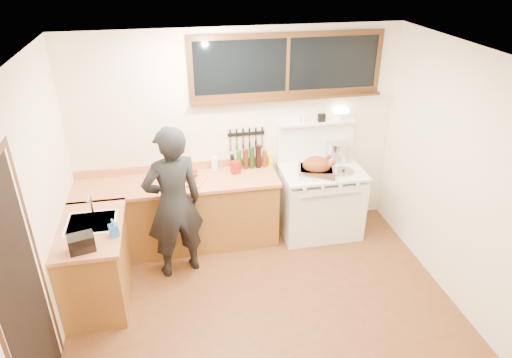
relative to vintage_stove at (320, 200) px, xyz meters
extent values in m
cube|color=#582F17|center=(-1.00, -1.41, -0.48)|extent=(4.00, 3.50, 0.02)
cube|color=white|center=(-1.00, 0.36, 0.83)|extent=(4.00, 0.05, 2.60)
cube|color=white|center=(-3.03, -1.41, 0.83)|extent=(0.05, 3.50, 2.60)
cube|color=white|center=(1.02, -1.41, 0.83)|extent=(0.05, 3.50, 2.60)
cube|color=white|center=(-1.00, -1.41, 2.16)|extent=(4.00, 3.50, 0.05)
cube|color=brown|center=(-1.80, 0.04, -0.04)|extent=(2.40, 0.60, 0.86)
cube|color=#C6774E|center=(-1.80, 0.03, 0.41)|extent=(2.44, 0.64, 0.04)
cube|color=#C6774E|center=(-1.80, 0.32, 0.48)|extent=(2.40, 0.03, 0.10)
sphere|color=#B78C38|center=(-2.80, -0.24, 0.23)|extent=(0.03, 0.03, 0.03)
sphere|color=#B78C38|center=(-2.30, -0.24, 0.23)|extent=(0.03, 0.03, 0.03)
sphere|color=#B78C38|center=(-1.80, -0.24, 0.23)|extent=(0.03, 0.03, 0.03)
sphere|color=#B78C38|center=(-1.30, -0.24, 0.23)|extent=(0.03, 0.03, 0.03)
sphere|color=#B78C38|center=(-0.85, -0.24, 0.23)|extent=(0.03, 0.03, 0.03)
cube|color=brown|center=(-2.70, -0.79, -0.04)|extent=(0.60, 1.05, 0.86)
cube|color=#C6774E|center=(-2.69, -0.79, 0.41)|extent=(0.64, 1.09, 0.04)
cube|color=white|center=(-2.68, -0.71, 0.37)|extent=(0.45, 0.40, 0.14)
cube|color=white|center=(-2.68, -0.71, 0.44)|extent=(0.50, 0.45, 0.01)
cylinder|color=silver|center=(-2.68, -0.53, 0.55)|extent=(0.02, 0.02, 0.24)
cylinder|color=silver|center=(-2.68, -0.61, 0.66)|extent=(0.02, 0.18, 0.02)
cube|color=white|center=(0.00, -0.01, -0.06)|extent=(1.00, 0.70, 0.82)
cube|color=white|center=(0.00, -0.01, 0.42)|extent=(1.02, 0.72, 0.03)
cube|color=white|center=(0.00, -0.35, 0.05)|extent=(0.88, 0.02, 0.46)
cylinder|color=silver|center=(0.00, -0.38, 0.27)|extent=(0.75, 0.02, 0.02)
cylinder|color=white|center=(-0.33, -0.37, 0.38)|extent=(0.04, 0.03, 0.04)
cylinder|color=white|center=(-0.11, -0.37, 0.38)|extent=(0.04, 0.03, 0.04)
cylinder|color=white|center=(0.11, -0.37, 0.38)|extent=(0.04, 0.03, 0.04)
cylinder|color=white|center=(0.33, -0.37, 0.38)|extent=(0.04, 0.03, 0.04)
cube|color=white|center=(0.00, 0.31, 0.68)|extent=(1.00, 0.05, 0.50)
cube|color=white|center=(0.00, 0.28, 0.95)|extent=(1.00, 0.12, 0.03)
cylinder|color=white|center=(0.30, 0.28, 1.01)|extent=(0.10, 0.10, 0.10)
cube|color=#FFE5B2|center=(0.30, 0.28, 1.09)|extent=(0.18, 0.09, 0.06)
cube|color=black|center=(0.05, 0.28, 1.01)|extent=(0.09, 0.05, 0.10)
cylinder|color=white|center=(-0.18, 0.28, 1.01)|extent=(0.04, 0.04, 0.09)
cylinder|color=white|center=(-0.24, 0.28, 1.01)|extent=(0.04, 0.04, 0.09)
cube|color=black|center=(-0.40, 0.32, 1.68)|extent=(2.20, 0.01, 0.62)
cube|color=#321D0E|center=(-0.40, 0.32, 2.02)|extent=(2.32, 0.04, 0.06)
cube|color=#321D0E|center=(-0.40, 0.32, 1.34)|extent=(2.32, 0.04, 0.06)
cube|color=#321D0E|center=(-1.53, 0.32, 1.68)|extent=(0.06, 0.04, 0.62)
cube|color=#321D0E|center=(0.73, 0.32, 1.68)|extent=(0.06, 0.04, 0.62)
cube|color=#321D0E|center=(-0.40, 0.32, 1.68)|extent=(0.04, 0.04, 0.62)
cube|color=#321D0E|center=(-0.40, 0.27, 1.30)|extent=(2.32, 0.13, 0.03)
cube|color=black|center=(-2.99, -1.96, 0.58)|extent=(0.01, 0.86, 2.10)
cube|color=#321D0E|center=(-2.99, -2.45, 0.58)|extent=(0.01, 0.07, 2.10)
cube|color=#321D0E|center=(-2.99, -1.48, 0.58)|extent=(0.01, 0.07, 2.10)
cube|color=black|center=(-0.90, 0.33, 0.85)|extent=(0.46, 0.02, 0.04)
cube|color=silver|center=(-1.10, 0.31, 0.74)|extent=(0.02, 0.00, 0.18)
cube|color=black|center=(-1.10, 0.31, 0.88)|extent=(0.02, 0.02, 0.10)
cube|color=silver|center=(-1.02, 0.31, 0.74)|extent=(0.02, 0.00, 0.18)
cube|color=black|center=(-1.02, 0.31, 0.88)|extent=(0.02, 0.02, 0.10)
cube|color=silver|center=(-0.94, 0.31, 0.74)|extent=(0.02, 0.00, 0.18)
cube|color=black|center=(-0.94, 0.31, 0.88)|extent=(0.02, 0.02, 0.10)
cube|color=silver|center=(-0.86, 0.31, 0.74)|extent=(0.03, 0.00, 0.18)
cube|color=black|center=(-0.86, 0.31, 0.88)|extent=(0.02, 0.02, 0.10)
cube|color=silver|center=(-0.78, 0.31, 0.74)|extent=(0.03, 0.00, 0.18)
cube|color=black|center=(-0.78, 0.31, 0.88)|extent=(0.02, 0.02, 0.10)
cube|color=silver|center=(-0.70, 0.31, 0.74)|extent=(0.03, 0.00, 0.18)
cube|color=black|center=(-0.70, 0.31, 0.88)|extent=(0.02, 0.02, 0.10)
imported|color=black|center=(-1.85, -0.48, 0.43)|extent=(0.75, 0.60, 1.79)
imported|color=blue|center=(-2.43, -0.99, 0.52)|extent=(0.11, 0.11, 0.18)
cube|color=black|center=(-2.70, -1.17, 0.51)|extent=(0.26, 0.21, 0.16)
cube|color=#C6774E|center=(-1.66, 0.01, 0.44)|extent=(0.48, 0.43, 0.02)
ellipsoid|color=brown|center=(-1.66, 0.01, 0.51)|extent=(0.26, 0.23, 0.13)
sphere|color=brown|center=(-1.57, 0.06, 0.53)|extent=(0.05, 0.05, 0.05)
sphere|color=brown|center=(-1.57, -0.04, 0.53)|extent=(0.05, 0.05, 0.05)
cube|color=silver|center=(-0.12, -0.14, 0.48)|extent=(0.50, 0.43, 0.10)
cube|color=#3F3F42|center=(-0.12, -0.14, 0.52)|extent=(0.44, 0.37, 0.03)
torus|color=silver|center=(-0.35, -0.14, 0.53)|extent=(0.04, 0.10, 0.10)
torus|color=silver|center=(0.10, -0.14, 0.53)|extent=(0.04, 0.10, 0.10)
ellipsoid|color=brown|center=(-0.12, -0.14, 0.57)|extent=(0.39, 0.33, 0.21)
cylinder|color=brown|center=(-0.01, -0.22, 0.59)|extent=(0.13, 0.08, 0.09)
sphere|color=brown|center=(0.05, -0.22, 0.63)|extent=(0.06, 0.06, 0.06)
cylinder|color=brown|center=(-0.01, -0.06, 0.59)|extent=(0.13, 0.08, 0.09)
sphere|color=brown|center=(0.05, -0.06, 0.63)|extent=(0.06, 0.06, 0.06)
cylinder|color=silver|center=(0.27, 0.21, 0.56)|extent=(0.37, 0.37, 0.26)
cylinder|color=silver|center=(0.17, 0.29, 0.49)|extent=(0.18, 0.18, 0.11)
cylinder|color=black|center=(0.21, 0.40, 0.53)|extent=(0.06, 0.14, 0.02)
cylinder|color=silver|center=(0.23, -0.13, 0.44)|extent=(0.36, 0.36, 0.02)
sphere|color=black|center=(0.23, -0.13, 0.46)|extent=(0.03, 0.03, 0.03)
cube|color=maroon|center=(-1.07, 0.12, 0.51)|extent=(0.12, 0.10, 0.16)
cylinder|color=white|center=(-1.31, 0.27, 0.51)|extent=(0.11, 0.11, 0.16)
cylinder|color=black|center=(-1.10, 0.22, 0.53)|extent=(0.05, 0.05, 0.20)
cylinder|color=black|center=(-1.01, 0.22, 0.56)|extent=(0.06, 0.06, 0.25)
cylinder|color=black|center=(-0.93, 0.22, 0.56)|extent=(0.07, 0.07, 0.26)
cylinder|color=black|center=(-0.85, 0.22, 0.57)|extent=(0.06, 0.06, 0.28)
cylinder|color=black|center=(-0.77, 0.22, 0.58)|extent=(0.07, 0.07, 0.30)
cylinder|color=black|center=(-0.69, 0.22, 0.54)|extent=(0.06, 0.06, 0.22)
cylinder|color=black|center=(-0.61, 0.22, 0.52)|extent=(0.06, 0.06, 0.18)
camera|label=1|loc=(-1.80, -4.84, 2.96)|focal=32.00mm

